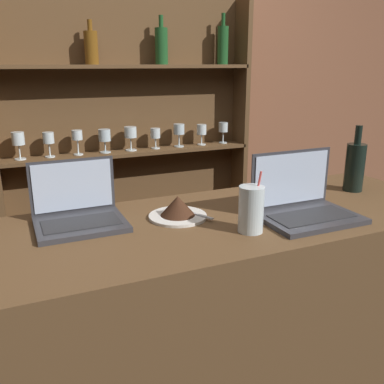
% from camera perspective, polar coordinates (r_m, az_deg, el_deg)
% --- Properties ---
extents(bar_counter, '(1.99, 0.65, 1.05)m').
position_cam_1_polar(bar_counter, '(1.75, 1.45, -20.08)').
color(bar_counter, brown).
rests_on(bar_counter, ground_plane).
extents(back_wall, '(7.00, 0.06, 2.70)m').
position_cam_1_polar(back_wall, '(2.62, -10.59, 11.57)').
color(back_wall, brown).
rests_on(back_wall, ground_plane).
extents(back_shelf, '(1.49, 0.18, 1.95)m').
position_cam_1_polar(back_shelf, '(2.61, -8.18, 4.37)').
color(back_shelf, brown).
rests_on(back_shelf, ground_plane).
extents(laptop_near, '(0.29, 0.24, 0.21)m').
position_cam_1_polar(laptop_near, '(1.51, -14.94, -2.52)').
color(laptop_near, '#333338').
rests_on(laptop_near, bar_counter).
extents(laptop_far, '(0.34, 0.24, 0.23)m').
position_cam_1_polar(laptop_far, '(1.57, 14.58, -1.55)').
color(laptop_far, '#333338').
rests_on(laptop_far, bar_counter).
extents(cake_plate, '(0.21, 0.21, 0.08)m').
position_cam_1_polar(cake_plate, '(1.52, -1.90, -2.24)').
color(cake_plate, silver).
rests_on(cake_plate, bar_counter).
extents(water_glass, '(0.08, 0.08, 0.20)m').
position_cam_1_polar(water_glass, '(1.39, 7.88, -2.29)').
color(water_glass, silver).
rests_on(water_glass, bar_counter).
extents(wine_bottle_dark, '(0.08, 0.08, 0.28)m').
position_cam_1_polar(wine_bottle_dark, '(1.95, 20.89, 3.25)').
color(wine_bottle_dark, black).
rests_on(wine_bottle_dark, bar_counter).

